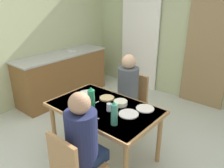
{
  "coord_description": "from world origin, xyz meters",
  "views": [
    {
      "loc": [
        1.78,
        -1.79,
        2.01
      ],
      "look_at": [
        0.16,
        0.14,
        0.97
      ],
      "focal_mm": 36.07,
      "sensor_mm": 36.0,
      "label": 1
    }
  ],
  "objects_px": {
    "kitchen_counter": "(63,76)",
    "water_bottle_green_far": "(114,114)",
    "chair_near_diner": "(73,168)",
    "person_near_diner": "(83,135)",
    "person_far_diner": "(127,85)",
    "water_bottle_green_near": "(91,101)",
    "chair_far_diner": "(132,99)",
    "dining_table": "(104,112)",
    "serving_bowl_center": "(120,103)"
  },
  "relations": [
    {
      "from": "kitchen_counter",
      "to": "water_bottle_green_far",
      "type": "relative_size",
      "value": 7.01
    },
    {
      "from": "person_far_diner",
      "to": "water_bottle_green_near",
      "type": "relative_size",
      "value": 2.47
    },
    {
      "from": "person_far_diner",
      "to": "chair_near_diner",
      "type": "bearing_deg",
      "value": 106.37
    },
    {
      "from": "chair_near_diner",
      "to": "person_near_diner",
      "type": "xyz_separation_m",
      "value": [
        -0.0,
        0.14,
        0.28
      ]
    },
    {
      "from": "person_near_diner",
      "to": "water_bottle_green_near",
      "type": "distance_m",
      "value": 0.55
    },
    {
      "from": "water_bottle_green_far",
      "to": "water_bottle_green_near",
      "type": "bearing_deg",
      "value": 174.45
    },
    {
      "from": "water_bottle_green_far",
      "to": "serving_bowl_center",
      "type": "distance_m",
      "value": 0.45
    },
    {
      "from": "chair_far_diner",
      "to": "kitchen_counter",
      "type": "bearing_deg",
      "value": -1.85
    },
    {
      "from": "kitchen_counter",
      "to": "person_near_diner",
      "type": "bearing_deg",
      "value": -33.98
    },
    {
      "from": "dining_table",
      "to": "serving_bowl_center",
      "type": "distance_m",
      "value": 0.23
    },
    {
      "from": "dining_table",
      "to": "water_bottle_green_far",
      "type": "xyz_separation_m",
      "value": [
        0.34,
        -0.22,
        0.2
      ]
    },
    {
      "from": "kitchen_counter",
      "to": "water_bottle_green_far",
      "type": "xyz_separation_m",
      "value": [
        2.19,
        -1.04,
        0.4
      ]
    },
    {
      "from": "person_near_diner",
      "to": "person_far_diner",
      "type": "height_order",
      "value": "same"
    },
    {
      "from": "chair_near_diner",
      "to": "person_near_diner",
      "type": "height_order",
      "value": "person_near_diner"
    },
    {
      "from": "dining_table",
      "to": "chair_near_diner",
      "type": "xyz_separation_m",
      "value": [
        0.3,
        -0.76,
        -0.15
      ]
    },
    {
      "from": "chair_far_diner",
      "to": "water_bottle_green_far",
      "type": "bearing_deg",
      "value": 114.66
    },
    {
      "from": "dining_table",
      "to": "serving_bowl_center",
      "type": "xyz_separation_m",
      "value": [
        0.12,
        0.16,
        0.1
      ]
    },
    {
      "from": "person_near_diner",
      "to": "water_bottle_green_near",
      "type": "relative_size",
      "value": 2.47
    },
    {
      "from": "person_far_diner",
      "to": "person_near_diner",
      "type": "bearing_deg",
      "value": 108.04
    },
    {
      "from": "water_bottle_green_far",
      "to": "serving_bowl_center",
      "type": "relative_size",
      "value": 1.59
    },
    {
      "from": "person_near_diner",
      "to": "person_far_diner",
      "type": "relative_size",
      "value": 1.0
    },
    {
      "from": "kitchen_counter",
      "to": "person_far_diner",
      "type": "distance_m",
      "value": 1.78
    },
    {
      "from": "person_near_diner",
      "to": "water_bottle_green_near",
      "type": "bearing_deg",
      "value": 125.98
    },
    {
      "from": "dining_table",
      "to": "chair_near_diner",
      "type": "height_order",
      "value": "chair_near_diner"
    },
    {
      "from": "water_bottle_green_far",
      "to": "serving_bowl_center",
      "type": "height_order",
      "value": "water_bottle_green_far"
    },
    {
      "from": "water_bottle_green_far",
      "to": "kitchen_counter",
      "type": "bearing_deg",
      "value": 154.56
    },
    {
      "from": "person_near_diner",
      "to": "water_bottle_green_far",
      "type": "height_order",
      "value": "person_near_diner"
    },
    {
      "from": "kitchen_counter",
      "to": "person_far_diner",
      "type": "relative_size",
      "value": 2.45
    },
    {
      "from": "person_far_diner",
      "to": "serving_bowl_center",
      "type": "height_order",
      "value": "person_far_diner"
    },
    {
      "from": "chair_near_diner",
      "to": "serving_bowl_center",
      "type": "bearing_deg",
      "value": 100.58
    },
    {
      "from": "water_bottle_green_near",
      "to": "chair_far_diner",
      "type": "bearing_deg",
      "value": 95.36
    },
    {
      "from": "dining_table",
      "to": "water_bottle_green_near",
      "type": "relative_size",
      "value": 4.26
    },
    {
      "from": "dining_table",
      "to": "person_far_diner",
      "type": "distance_m",
      "value": 0.65
    },
    {
      "from": "dining_table",
      "to": "serving_bowl_center",
      "type": "height_order",
      "value": "serving_bowl_center"
    },
    {
      "from": "kitchen_counter",
      "to": "person_near_diner",
      "type": "relative_size",
      "value": 2.45
    },
    {
      "from": "kitchen_counter",
      "to": "water_bottle_green_far",
      "type": "distance_m",
      "value": 2.46
    },
    {
      "from": "person_near_diner",
      "to": "water_bottle_green_far",
      "type": "bearing_deg",
      "value": 83.77
    },
    {
      "from": "person_far_diner",
      "to": "kitchen_counter",
      "type": "bearing_deg",
      "value": -6.31
    },
    {
      "from": "chair_far_diner",
      "to": "person_far_diner",
      "type": "xyz_separation_m",
      "value": [
        -0.0,
        -0.14,
        0.28
      ]
    },
    {
      "from": "chair_near_diner",
      "to": "serving_bowl_center",
      "type": "xyz_separation_m",
      "value": [
        -0.17,
        0.93,
        0.25
      ]
    },
    {
      "from": "water_bottle_green_near",
      "to": "dining_table",
      "type": "bearing_deg",
      "value": 83.25
    },
    {
      "from": "chair_far_diner",
      "to": "water_bottle_green_near",
      "type": "bearing_deg",
      "value": 95.36
    },
    {
      "from": "dining_table",
      "to": "water_bottle_green_near",
      "type": "height_order",
      "value": "water_bottle_green_near"
    },
    {
      "from": "water_bottle_green_near",
      "to": "chair_near_diner",
      "type": "bearing_deg",
      "value": -61.0
    },
    {
      "from": "chair_far_diner",
      "to": "serving_bowl_center",
      "type": "distance_m",
      "value": 0.69
    },
    {
      "from": "dining_table",
      "to": "water_bottle_green_far",
      "type": "bearing_deg",
      "value": -33.11
    },
    {
      "from": "serving_bowl_center",
      "to": "kitchen_counter",
      "type": "bearing_deg",
      "value": 161.61
    },
    {
      "from": "person_far_diner",
      "to": "water_bottle_green_near",
      "type": "bearing_deg",
      "value": 96.25
    },
    {
      "from": "kitchen_counter",
      "to": "chair_far_diner",
      "type": "xyz_separation_m",
      "value": [
        1.74,
        -0.06,
        0.05
      ]
    },
    {
      "from": "kitchen_counter",
      "to": "chair_near_diner",
      "type": "height_order",
      "value": "kitchen_counter"
    }
  ]
}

